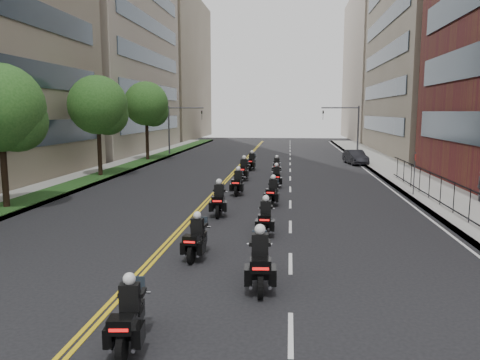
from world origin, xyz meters
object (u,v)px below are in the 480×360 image
object	(u,v)px
motorcycle_1	(260,263)
motorcycle_7	(276,178)
motorcycle_5	(273,193)
motorcycle_10	(252,162)
motorcycle_2	(197,240)
motorcycle_8	(244,170)
motorcycle_6	(238,184)
motorcycle_3	(266,219)
motorcycle_0	(129,318)
motorcycle_9	(277,167)
motorcycle_4	(219,201)
parked_sedan	(355,157)

from	to	relation	value
motorcycle_1	motorcycle_7	size ratio (longest dim) A/B	1.13
motorcycle_1	motorcycle_5	world-z (taller)	motorcycle_1
motorcycle_1	motorcycle_10	bearing A→B (deg)	90.50
motorcycle_2	motorcycle_8	bearing A→B (deg)	94.58
motorcycle_6	motorcycle_8	distance (m)	6.04
motorcycle_3	motorcycle_7	distance (m)	12.19
motorcycle_2	motorcycle_8	distance (m)	18.47
motorcycle_0	motorcycle_9	xyz separation A→B (m)	(2.35, 27.80, -0.01)
motorcycle_1	motorcycle_2	world-z (taller)	motorcycle_1
motorcycle_2	motorcycle_6	world-z (taller)	motorcycle_6
motorcycle_2	motorcycle_4	size ratio (longest dim) A/B	0.90
motorcycle_3	motorcycle_10	distance (m)	21.31
motorcycle_0	motorcycle_10	world-z (taller)	motorcycle_10
motorcycle_3	motorcycle_9	distance (m)	18.25
motorcycle_0	motorcycle_8	distance (m)	24.67
motorcycle_2	motorcycle_6	bearing A→B (deg)	93.74
motorcycle_0	motorcycle_2	distance (m)	6.21
motorcycle_2	motorcycle_5	size ratio (longest dim) A/B	0.98
motorcycle_9	motorcycle_5	bearing A→B (deg)	-89.85
motorcycle_7	motorcycle_9	distance (m)	6.07
motorcycle_9	motorcycle_7	bearing A→B (deg)	-89.06
motorcycle_4	motorcycle_7	bearing A→B (deg)	70.13
motorcycle_5	motorcycle_7	bearing A→B (deg)	96.31
motorcycle_4	motorcycle_9	xyz separation A→B (m)	(2.37, 14.92, -0.08)
motorcycle_7	motorcycle_1	bearing A→B (deg)	-91.16
motorcycle_2	motorcycle_4	distance (m)	6.68
motorcycle_8	motorcycle_10	size ratio (longest dim) A/B	1.07
motorcycle_2	motorcycle_0	bearing A→B (deg)	-87.97
motorcycle_3	motorcycle_8	world-z (taller)	motorcycle_8
motorcycle_2	motorcycle_5	bearing A→B (deg)	80.58
motorcycle_6	parked_sedan	size ratio (longest dim) A/B	0.56
motorcycle_4	motorcycle_7	xyz separation A→B (m)	(2.52, 8.86, -0.06)
motorcycle_9	parked_sedan	bearing A→B (deg)	48.93
motorcycle_8	motorcycle_9	bearing A→B (deg)	57.83
motorcycle_8	motorcycle_10	distance (m)	6.06
motorcycle_1	motorcycle_2	distance (m)	3.46
motorcycle_0	motorcycle_5	size ratio (longest dim) A/B	0.98
motorcycle_3	parked_sedan	xyz separation A→B (m)	(7.22, 26.74, 0.04)
motorcycle_0	motorcycle_6	world-z (taller)	motorcycle_6
motorcycle_6	motorcycle_9	size ratio (longest dim) A/B	1.09
motorcycle_10	motorcycle_8	bearing A→B (deg)	-84.57
motorcycle_0	motorcycle_4	bearing A→B (deg)	83.67
motorcycle_2	motorcycle_8	xyz separation A→B (m)	(-0.19, 18.47, 0.09)
motorcycle_2	parked_sedan	xyz separation A→B (m)	(9.41, 30.08, 0.05)
motorcycle_0	motorcycle_2	bearing A→B (deg)	81.60
motorcycle_1	motorcycle_2	bearing A→B (deg)	127.80
motorcycle_0	motorcycle_1	world-z (taller)	motorcycle_1
motorcycle_1	motorcycle_8	distance (m)	21.17
motorcycle_4	motorcycle_10	bearing A→B (deg)	85.59
motorcycle_3	motorcycle_0	bearing A→B (deg)	-104.16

